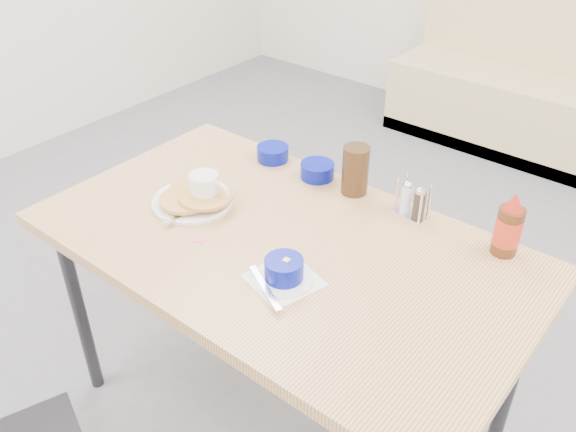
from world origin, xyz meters
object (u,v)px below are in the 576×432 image
Objects in this scene: creamer_bowl at (273,153)px; coffee_mug at (206,189)px; butter_bowl at (317,170)px; dining_table at (282,257)px; condiment_caddy at (412,202)px; booth_bench at (558,97)px; grits_setting at (284,272)px; amber_tumbler at (355,170)px; syrup_bottle at (508,228)px; pancake_plate at (194,198)px.

coffee_mug is at bearing -85.69° from creamer_bowl.
creamer_bowl is 0.19m from butter_bowl.
condiment_caddy reaches higher than dining_table.
booth_bench reaches higher than coffee_mug.
grits_setting is 1.93× the size of butter_bowl.
amber_tumbler is at bearing 0.00° from butter_bowl.
syrup_bottle reaches higher than condiment_caddy.
pancake_plate is at bearing -97.30° from booth_bench.
coffee_mug is 0.61m from condiment_caddy.
coffee_mug is 0.86m from syrup_bottle.
pancake_plate is 2.20× the size of condiment_caddy.
dining_table is at bearing 131.29° from grits_setting.
pancake_plate is 1.27× the size of grits_setting.
amber_tumbler is 0.21m from condiment_caddy.
butter_bowl is at bearing -172.61° from condiment_caddy.
creamer_bowl is at bearing 179.69° from syrup_bottle.
booth_bench is 15.54× the size of condiment_caddy.
grits_setting is (0.41, -0.13, -0.02)m from coffee_mug.
condiment_caddy is (0.22, 0.34, 0.10)m from dining_table.
coffee_mug is at bearing -139.00° from condiment_caddy.
creamer_bowl is (0.01, 0.36, 0.01)m from pancake_plate.
coffee_mug reaches higher than pancake_plate.
booth_bench is 2.25m from condiment_caddy.
grits_setting is 0.64m from creamer_bowl.
coffee_mug is 0.60× the size of grits_setting.
pancake_plate is 1.45× the size of syrup_bottle.
grits_setting is 0.61m from syrup_bottle.
syrup_bottle is (0.50, 0.34, 0.14)m from dining_table.
syrup_bottle is (0.29, -0.00, 0.04)m from condiment_caddy.
pancake_plate is at bearing -133.29° from amber_tumbler.
condiment_caddy is at bearing -84.36° from booth_bench.
pancake_plate is 1.73× the size of amber_tumbler.
booth_bench is 2.31m from syrup_bottle.
syrup_bottle reaches higher than creamer_bowl.
creamer_bowl is 0.34m from amber_tumbler.
pancake_plate is 2.45× the size of butter_bowl.
creamer_bowl reaches higher than dining_table.
grits_setting is at bearing -18.05° from coffee_mug.
butter_bowl is 0.59× the size of syrup_bottle.
amber_tumbler is at bearing 47.82° from coffee_mug.
condiment_caddy is (0.20, -0.00, -0.04)m from amber_tumbler.
booth_bench reaches higher than butter_bowl.
grits_setting is at bearing -77.59° from amber_tumbler.
creamer_bowl is 0.58× the size of syrup_bottle.
condiment_caddy is (0.10, 0.47, 0.01)m from grits_setting.
coffee_mug is (0.03, 0.02, 0.03)m from pancake_plate.
condiment_caddy reaches higher than creamer_bowl.
condiment_caddy is at bearing 57.50° from dining_table.
pancake_plate is 0.65m from condiment_caddy.
condiment_caddy is (0.35, -0.00, 0.02)m from butter_bowl.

